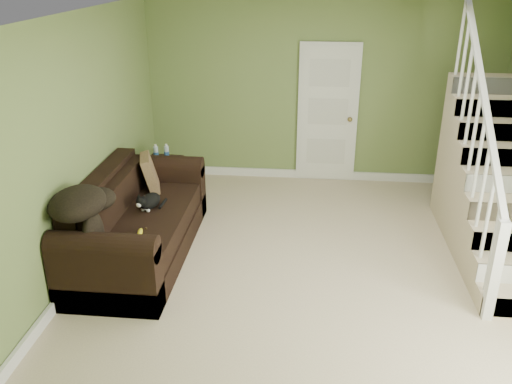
% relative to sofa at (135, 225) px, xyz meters
% --- Properties ---
extents(floor, '(5.00, 5.50, 0.01)m').
position_rel_sofa_xyz_m(floor, '(2.02, -0.21, -0.36)').
color(floor, tan).
rests_on(floor, ground).
extents(ceiling, '(5.00, 5.50, 0.01)m').
position_rel_sofa_xyz_m(ceiling, '(2.02, -0.21, 2.24)').
color(ceiling, white).
rests_on(ceiling, wall_back).
extents(wall_back, '(5.00, 0.04, 2.60)m').
position_rel_sofa_xyz_m(wall_back, '(2.02, 2.54, 0.94)').
color(wall_back, olive).
rests_on(wall_back, floor).
extents(wall_front, '(5.00, 0.04, 2.60)m').
position_rel_sofa_xyz_m(wall_front, '(2.02, -2.96, 0.94)').
color(wall_front, olive).
rests_on(wall_front, floor).
extents(wall_left, '(0.04, 5.50, 2.60)m').
position_rel_sofa_xyz_m(wall_left, '(-0.48, -0.21, 0.94)').
color(wall_left, olive).
rests_on(wall_left, floor).
extents(baseboard_back, '(5.00, 0.04, 0.12)m').
position_rel_sofa_xyz_m(baseboard_back, '(2.02, 2.51, -0.30)').
color(baseboard_back, white).
rests_on(baseboard_back, floor).
extents(baseboard_left, '(0.04, 5.50, 0.12)m').
position_rel_sofa_xyz_m(baseboard_left, '(-0.45, -0.21, -0.30)').
color(baseboard_left, white).
rests_on(baseboard_left, floor).
extents(door, '(0.86, 0.12, 2.02)m').
position_rel_sofa_xyz_m(door, '(2.12, 2.50, 0.65)').
color(door, white).
rests_on(door, floor).
extents(staircase, '(1.00, 2.51, 2.82)m').
position_rel_sofa_xyz_m(staircase, '(4.02, 0.76, 0.28)').
color(staircase, tan).
rests_on(staircase, floor).
extents(sofa, '(1.02, 2.36, 0.94)m').
position_rel_sofa_xyz_m(sofa, '(0.00, 0.00, 0.00)').
color(sofa, black).
rests_on(sofa, floor).
extents(side_table, '(0.49, 0.49, 0.78)m').
position_rel_sofa_xyz_m(side_table, '(-0.10, 1.60, -0.08)').
color(side_table, black).
rests_on(side_table, floor).
extents(cat, '(0.26, 0.48, 0.23)m').
position_rel_sofa_xyz_m(cat, '(0.14, 0.12, 0.24)').
color(cat, black).
rests_on(cat, sofa).
extents(banana, '(0.08, 0.18, 0.05)m').
position_rel_sofa_xyz_m(banana, '(0.22, -0.49, 0.17)').
color(banana, yellow).
rests_on(banana, sofa).
extents(throw_pillow, '(0.33, 0.47, 0.44)m').
position_rel_sofa_xyz_m(throw_pillow, '(-0.00, 0.69, 0.35)').
color(throw_pillow, '#4B371E').
rests_on(throw_pillow, sofa).
extents(throw_blanket, '(0.65, 0.77, 0.27)m').
position_rel_sofa_xyz_m(throw_blanket, '(-0.25, -0.78, 0.61)').
color(throw_blanket, black).
rests_on(throw_blanket, sofa).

